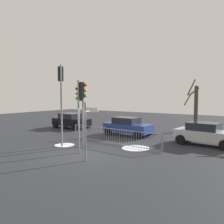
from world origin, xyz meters
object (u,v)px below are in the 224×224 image
at_px(traffic_light_foreground_right, 81,101).
at_px(traffic_light_foreground_left, 81,100).
at_px(bare_tree_centre, 195,106).
at_px(traffic_light_rear_right, 61,87).
at_px(car_silver_far, 205,133).
at_px(direction_sign_post, 86,128).
at_px(car_blue_trailing, 128,126).
at_px(car_black_mid, 71,120).

xyz_separation_m(traffic_light_foreground_right, traffic_light_foreground_left, (1.01, -1.12, 0.13)).
relative_size(traffic_light_foreground_right, bare_tree_centre, 0.82).
height_order(traffic_light_rear_right, car_silver_far, traffic_light_rear_right).
bearing_deg(direction_sign_post, traffic_light_rear_right, 150.51).
xyz_separation_m(traffic_light_rear_right, car_blue_trailing, (1.49, 5.74, -2.96)).
relative_size(traffic_light_rear_right, bare_tree_centre, 1.08).
height_order(traffic_light_foreground_right, car_black_mid, traffic_light_foreground_right).
bearing_deg(traffic_light_rear_right, traffic_light_foreground_right, -27.16).
xyz_separation_m(direction_sign_post, car_silver_far, (3.96, 7.17, -0.86)).
relative_size(traffic_light_foreground_left, direction_sign_post, 1.40).
xyz_separation_m(direction_sign_post, car_blue_trailing, (-2.02, 7.44, -0.86)).
distance_m(car_silver_far, bare_tree_centre, 6.74).
bearing_deg(car_blue_trailing, car_silver_far, 0.03).
height_order(traffic_light_foreground_right, traffic_light_rear_right, traffic_light_rear_right).
bearing_deg(traffic_light_rear_right, car_silver_far, -18.76).
xyz_separation_m(traffic_light_foreground_right, car_silver_far, (6.34, 4.88, -2.08)).
height_order(car_silver_far, car_black_mid, same).
bearing_deg(direction_sign_post, traffic_light_foreground_left, 135.97).
bearing_deg(car_silver_far, traffic_light_foreground_left, -126.28).
distance_m(traffic_light_foreground_right, direction_sign_post, 3.53).
bearing_deg(bare_tree_centre, traffic_light_foreground_left, -104.18).
bearing_deg(bare_tree_centre, car_black_mid, -152.51).
xyz_separation_m(traffic_light_foreground_left, direction_sign_post, (1.38, -1.17, -1.35)).
distance_m(traffic_light_rear_right, direction_sign_post, 4.42).
distance_m(car_silver_far, car_black_mid, 12.69).
height_order(direction_sign_post, car_blue_trailing, direction_sign_post).
xyz_separation_m(traffic_light_rear_right, direction_sign_post, (3.50, -1.70, -2.10)).
height_order(traffic_light_rear_right, bare_tree_centre, traffic_light_rear_right).
relative_size(car_silver_far, bare_tree_centre, 0.83).
bearing_deg(traffic_light_rear_right, bare_tree_centre, 10.92).
bearing_deg(car_blue_trailing, bare_tree_centre, 60.47).
height_order(traffic_light_foreground_left, car_black_mid, traffic_light_foreground_left).
bearing_deg(bare_tree_centre, car_silver_far, -69.93).
relative_size(traffic_light_rear_right, car_silver_far, 1.30).
distance_m(car_black_mid, bare_tree_centre, 11.82).
bearing_deg(traffic_light_foreground_left, traffic_light_foreground_right, 152.89).
distance_m(traffic_light_rear_right, bare_tree_centre, 12.85).
height_order(traffic_light_rear_right, car_black_mid, traffic_light_rear_right).
xyz_separation_m(traffic_light_rear_right, car_black_mid, (-5.20, 6.24, -2.96)).
relative_size(traffic_light_foreground_right, car_black_mid, 1.00).
bearing_deg(car_black_mid, bare_tree_centre, 30.29).
height_order(traffic_light_foreground_left, direction_sign_post, traffic_light_foreground_left).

